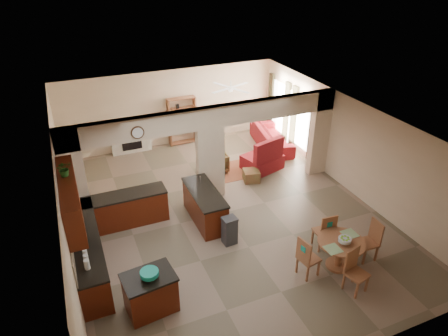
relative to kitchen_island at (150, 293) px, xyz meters
name	(u,v)px	position (x,y,z in m)	size (l,w,h in m)	color
floor	(224,213)	(2.68, 2.56, -0.44)	(10.00, 10.00, 0.00)	#786453
ceiling	(224,120)	(2.68, 2.56, 2.36)	(10.00, 10.00, 0.00)	white
wall_back	(171,108)	(2.68, 7.56, 0.96)	(8.00, 8.00, 0.00)	beige
wall_front	(343,307)	(2.68, -2.44, 0.96)	(8.00, 8.00, 0.00)	beige
wall_left	(64,202)	(-1.32, 2.56, 0.96)	(10.00, 10.00, 0.00)	beige
wall_right	(347,144)	(6.68, 2.56, 0.96)	(10.00, 10.00, 0.00)	beige
partition_left_pier	(74,179)	(-1.02, 3.56, 0.96)	(0.60, 0.25, 2.80)	beige
partition_center_pier	(210,163)	(2.68, 3.56, 0.66)	(0.80, 0.25, 2.20)	beige
partition_right_pier	(319,133)	(6.38, 3.56, 0.96)	(0.60, 0.25, 2.80)	beige
partition_header	(210,117)	(2.68, 3.56, 2.06)	(8.00, 0.25, 0.60)	beige
kitchen_counter	(104,233)	(-0.58, 2.31, 0.02)	(2.52, 3.29, 1.48)	#461408
upper_cabinets	(70,199)	(-1.14, 1.76, 1.48)	(0.35, 2.40, 0.90)	#461408
peninsula	(205,206)	(2.08, 2.44, 0.01)	(0.70, 1.85, 0.91)	#461408
wall_clock	(138,133)	(0.68, 3.41, 2.01)	(0.34, 0.34, 0.03)	#4D2F19
rug	(233,171)	(3.88, 4.66, -0.44)	(1.60, 1.30, 0.01)	brown
fireplace	(130,136)	(1.08, 7.39, 0.17)	(1.60, 0.35, 1.20)	beige
shelving_unit	(182,121)	(3.03, 7.38, 0.46)	(1.00, 0.32, 1.80)	brown
window_a	(304,123)	(6.65, 4.86, 0.76)	(0.02, 0.90, 1.90)	white
window_b	(279,107)	(6.65, 6.56, 0.76)	(0.02, 0.90, 1.90)	white
glazed_door	(290,119)	(6.65, 5.71, 0.61)	(0.02, 0.70, 2.10)	white
drape_a_left	(312,130)	(6.61, 4.26, 0.76)	(0.10, 0.28, 2.30)	#42251A
drape_a_right	(293,117)	(6.61, 5.46, 0.76)	(0.10, 0.28, 2.30)	#42251A
drape_b_left	(286,113)	(6.61, 5.96, 0.76)	(0.10, 0.28, 2.30)	#42251A
drape_b_right	(271,102)	(6.61, 7.16, 0.76)	(0.10, 0.28, 2.30)	#42251A
ceiling_fan	(231,88)	(4.18, 5.56, 2.12)	(1.00, 1.00, 0.10)	white
kitchen_island	(150,293)	(0.00, 0.00, 0.00)	(1.09, 0.83, 0.88)	#461408
teal_bowl	(150,275)	(0.02, -0.05, 0.52)	(0.36, 0.36, 0.17)	#15917F
trash_can	(229,231)	(2.31, 1.31, -0.10)	(0.33, 0.28, 0.70)	#302F32
dining_table	(340,250)	(4.30, -0.45, 0.05)	(1.08, 1.08, 0.73)	brown
fruit_bowl	(345,240)	(4.31, -0.52, 0.37)	(0.29, 0.29, 0.16)	#70B927
sofa	(271,137)	(5.98, 5.85, -0.08)	(0.98, 2.50, 0.73)	maroon
chaise	(262,162)	(4.87, 4.46, -0.21)	(1.19, 0.97, 0.48)	maroon
armchair	(216,162)	(3.39, 4.89, -0.12)	(0.69, 0.71, 0.65)	maroon
ottoman	(251,176)	(4.17, 3.86, -0.27)	(0.49, 0.49, 0.36)	maroon
plant	(64,169)	(-1.14, 1.97, 2.09)	(0.30, 0.26, 0.34)	#1A4C14
chair_north	(326,230)	(4.36, 0.21, 0.11)	(0.45, 0.45, 1.02)	brown
chair_east	(371,239)	(5.15, -0.47, 0.11)	(0.44, 0.44, 1.02)	brown
chair_south	(354,268)	(4.15, -1.12, 0.11)	(0.51, 0.51, 1.02)	brown
chair_west	(306,256)	(3.42, -0.40, 0.11)	(0.49, 0.49, 1.02)	brown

